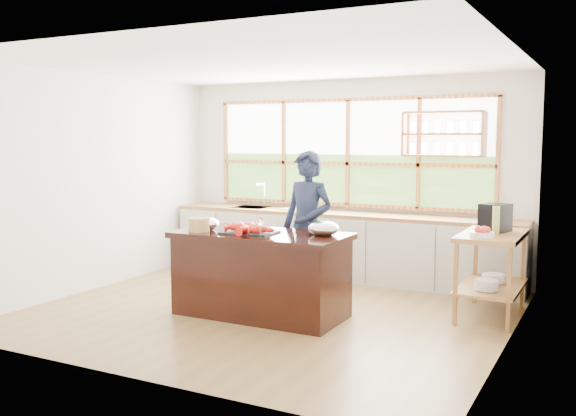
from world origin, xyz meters
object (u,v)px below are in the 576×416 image
Objects in this scene: espresso_machine at (495,218)px; island at (261,274)px; cook at (307,228)px; wicker_basket at (199,225)px.

island is at bearing -132.20° from espresso_machine.
cook is 1.26m from wicker_basket.
island is at bearing -97.66° from cook.
cook is 5.86× the size of espresso_machine.
espresso_machine is 3.18m from wicker_basket.
wicker_basket is at bearing -134.26° from espresso_machine.
wicker_basket is (-0.63, -0.23, 0.52)m from island.
cook is at bearing 47.85° from wicker_basket.
cook is at bearing -146.60° from espresso_machine.
island is at bearing 19.70° from wicker_basket.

